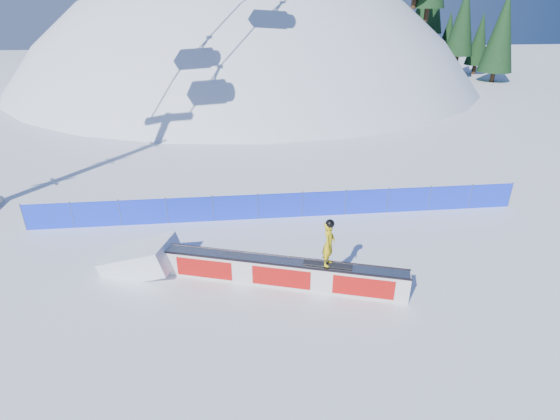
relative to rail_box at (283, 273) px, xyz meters
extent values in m
plane|color=white|center=(0.47, 0.65, -0.50)|extent=(160.00, 160.00, 0.00)
sphere|color=white|center=(0.47, 42.65, -18.50)|extent=(64.00, 64.00, 64.00)
cylinder|color=#312013|center=(18.98, 41.85, 8.19)|extent=(0.50, 0.50, 1.40)
cylinder|color=#312013|center=(20.97, 45.79, 6.47)|extent=(0.50, 0.50, 1.40)
cylinder|color=#312013|center=(22.64, 44.37, 5.12)|extent=(0.50, 0.50, 1.40)
cylinder|color=#312013|center=(22.15, 38.10, 5.20)|extent=(0.50, 0.50, 1.40)
cylinder|color=#312013|center=(23.70, 40.88, 4.04)|extent=(0.50, 0.50, 1.40)
cone|color=black|center=(23.70, 40.88, 7.81)|extent=(2.78, 2.78, 6.32)
cylinder|color=#312013|center=(27.48, 40.99, 0.10)|extent=(0.50, 0.50, 1.40)
cone|color=black|center=(27.48, 40.99, 3.81)|extent=(2.74, 2.74, 6.22)
cylinder|color=#312013|center=(28.47, 42.72, 0.10)|extent=(0.50, 0.50, 1.40)
cone|color=black|center=(28.47, 42.72, 5.33)|extent=(4.08, 4.08, 9.26)
cylinder|color=#312013|center=(28.80, 42.26, 0.10)|extent=(0.50, 0.50, 1.40)
cone|color=black|center=(28.80, 42.26, 4.86)|extent=(3.66, 3.66, 8.32)
cube|color=#1635F4|center=(0.47, 5.15, 0.10)|extent=(22.00, 0.03, 1.20)
cylinder|color=#3B466B|center=(-10.53, 5.15, 0.15)|extent=(0.05, 0.05, 1.30)
cylinder|color=#3B466B|center=(-8.53, 5.15, 0.15)|extent=(0.05, 0.05, 1.30)
cylinder|color=#3B466B|center=(-6.53, 5.15, 0.15)|extent=(0.05, 0.05, 1.30)
cylinder|color=#3B466B|center=(-4.53, 5.15, 0.15)|extent=(0.05, 0.05, 1.30)
cylinder|color=#3B466B|center=(-2.53, 5.15, 0.15)|extent=(0.05, 0.05, 1.30)
cylinder|color=#3B466B|center=(-0.53, 5.15, 0.15)|extent=(0.05, 0.05, 1.30)
cylinder|color=#3B466B|center=(1.47, 5.15, 0.15)|extent=(0.05, 0.05, 1.30)
cylinder|color=#3B466B|center=(3.47, 5.15, 0.15)|extent=(0.05, 0.05, 1.30)
cylinder|color=#3B466B|center=(5.47, 5.15, 0.15)|extent=(0.05, 0.05, 1.30)
cylinder|color=#3B466B|center=(7.47, 5.15, 0.15)|extent=(0.05, 0.05, 1.30)
cylinder|color=#3B466B|center=(9.47, 5.15, 0.15)|extent=(0.05, 0.05, 1.30)
cylinder|color=#3B466B|center=(11.47, 5.15, 0.15)|extent=(0.05, 0.05, 1.30)
cube|color=silver|center=(0.00, 0.00, -0.02)|extent=(8.23, 3.08, 0.95)
cube|color=#8F929C|center=(0.00, 0.00, 0.47)|extent=(8.16, 3.08, 0.04)
cube|color=black|center=(-0.09, -0.27, 0.48)|extent=(8.08, 2.61, 0.06)
cube|color=black|center=(0.09, 0.27, 0.48)|extent=(8.08, 2.61, 0.06)
cube|color=red|center=(-0.08, -0.26, -0.02)|extent=(7.67, 2.47, 0.71)
cube|color=red|center=(0.08, 0.26, -0.02)|extent=(7.67, 2.47, 0.71)
cube|color=black|center=(1.46, -0.46, 0.53)|extent=(1.64, 0.77, 0.03)
imported|color=yellow|center=(1.46, -0.46, 1.33)|extent=(0.60, 0.69, 1.57)
sphere|color=black|center=(1.46, -0.46, 2.07)|extent=(0.29, 0.29, 0.29)
camera|label=1|loc=(-1.44, -12.47, 8.53)|focal=28.00mm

